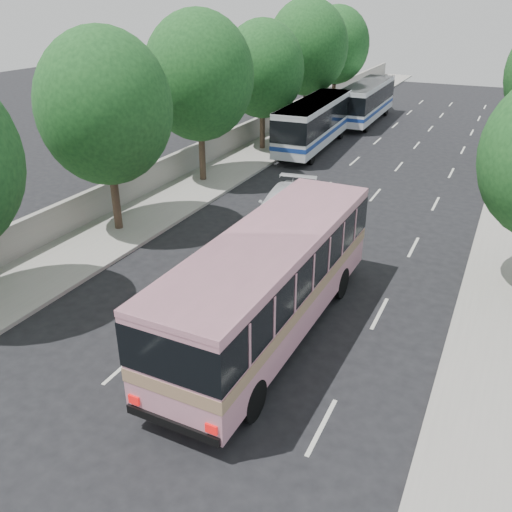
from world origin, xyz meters
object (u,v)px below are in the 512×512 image
Objects in this scene: tour_coach_front at (315,120)px; tour_coach_rear at (367,99)px; pink_taxi at (235,265)px; white_pickup at (285,206)px; pink_bus at (271,274)px.

tour_coach_front is 10.33m from tour_coach_rear.
tour_coach_front is (-4.23, 20.19, 1.19)m from pink_taxi.
tour_coach_front reaches higher than white_pickup.
tour_coach_rear is (0.95, 10.29, -0.05)m from tour_coach_front.
pink_taxi is (-2.55, 2.45, -1.36)m from pink_bus.
tour_coach_front reaches higher than pink_taxi.
white_pickup is (-0.75, 6.59, -0.00)m from pink_taxi.
pink_bus is 0.98× the size of tour_coach_front.
pink_taxi is 0.85× the size of white_pickup.
tour_coach_rear is at bearing 81.90° from tour_coach_front.
white_pickup is 14.09m from tour_coach_front.
pink_bus reaches higher than tour_coach_front.
tour_coach_rear is at bearing 88.46° from white_pickup.
pink_taxi is at bearing 137.35° from pink_bus.
white_pickup is at bearing 111.16° from pink_bus.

